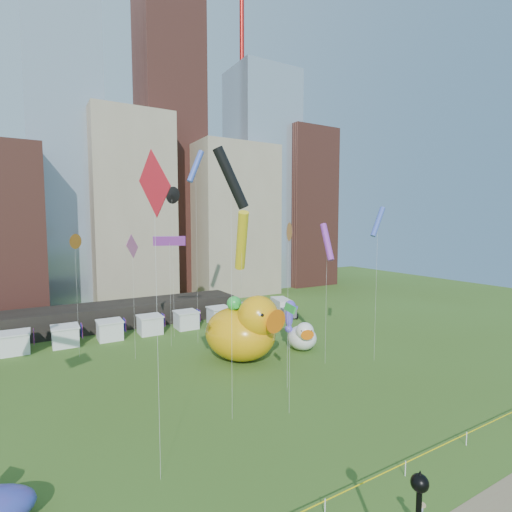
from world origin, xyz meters
TOP-DOWN VIEW (x-y plane):
  - skyline at (2.25, 61.06)m, footprint 101.00×23.00m
  - crane_right at (30.89, 64.00)m, footprint 23.00×1.00m
  - pavilion at (-4.00, 42.00)m, footprint 38.00×6.00m
  - vendor_tents at (1.02, 36.00)m, footprint 33.24×2.80m
  - caution_tape at (0.00, 0.00)m, footprint 50.00×0.06m
  - big_duck at (6.92, 21.08)m, footprint 9.00×10.22m
  - small_duck at (14.27, 20.55)m, footprint 4.54×4.98m
  - seahorse_green at (6.14, 21.73)m, footprint 1.91×2.18m
  - seahorse_purple at (13.05, 21.45)m, footprint 1.53×1.76m
  - box_truck at (21.68, 35.40)m, footprint 3.51×6.30m
  - kite_2 at (3.24, 32.85)m, footprint 0.75×2.11m
  - kite_3 at (4.46, 9.35)m, footprint 0.71×1.81m
  - kite_5 at (4.96, 29.13)m, footprint 2.38×1.14m
  - kite_6 at (6.87, 13.06)m, footprint 1.29×1.23m
  - kite_7 at (13.68, 15.95)m, footprint 1.04×2.31m
  - kite_8 at (-6.24, 6.85)m, footprint 0.70×3.59m
  - kite_9 at (-2.91, 27.31)m, footprint 1.67×1.98m
  - kite_10 at (0.33, 10.83)m, footprint 2.69×1.34m
  - kite_12 at (8.14, 23.78)m, footprint 2.39×4.11m
  - kite_13 at (18.82, 14.09)m, footprint 1.85×0.55m
  - kite_14 at (-8.00, 31.12)m, footprint 1.07×1.44m
  - kite_15 at (1.73, 29.38)m, footprint 3.62×1.59m

SIDE VIEW (x-z plane):
  - caution_tape at x=0.00m, z-range 0.23..1.13m
  - vendor_tents at x=1.02m, z-range -0.09..2.31m
  - box_truck at x=21.68m, z-range 0.03..2.57m
  - small_duck at x=14.27m, z-range -0.14..3.33m
  - pavilion at x=-4.00m, z-range 0.00..3.20m
  - big_duck at x=6.92m, z-range -0.29..6.88m
  - seahorse_purple at x=13.05m, z-range 1.32..7.06m
  - seahorse_green at x=6.14m, z-range 1.53..8.40m
  - kite_3 at x=4.46m, z-range 3.87..12.32m
  - kite_9 at x=-2.91m, z-range 5.21..18.58m
  - kite_15 at x=1.73m, z-range 5.90..18.89m
  - kite_12 at x=8.14m, z-range 4.57..20.46m
  - kite_14 at x=-8.00m, z-range 5.84..19.20m
  - kite_7 at x=13.68m, z-range 5.34..19.83m
  - kite_6 at x=6.87m, z-range 6.44..21.00m
  - kite_13 at x=18.82m, z-range 6.50..22.70m
  - kite_8 at x=-6.24m, z-range 7.23..25.68m
  - kite_10 at x=0.33m, z-range 7.71..27.57m
  - kite_2 at x=3.24m, z-range 8.39..27.36m
  - kite_5 at x=4.96m, z-range 9.53..32.56m
  - skyline at x=2.25m, z-range -12.56..55.44m
  - crane_right at x=30.89m, z-range 8.90..84.90m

